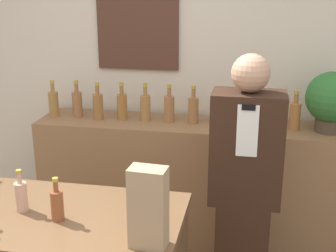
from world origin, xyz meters
TOP-DOWN VIEW (x-y plane):
  - back_wall at (-0.00, 2.00)m, footprint 5.20×0.09m
  - back_shelf at (0.12, 1.72)m, footprint 2.25×0.44m
  - shopkeeper at (0.47, 1.11)m, footprint 0.40×0.25m
  - potted_plant at (0.99, 1.71)m, footprint 0.33×0.33m
  - paper_bag at (0.11, 0.27)m, footprint 0.16×0.11m
  - counter_bottle_2 at (-0.54, 0.45)m, footprint 0.06×0.06m
  - counter_bottle_3 at (-0.34, 0.40)m, footprint 0.06×0.06m
  - shelf_bottle_0 at (-0.93, 1.71)m, footprint 0.07×0.07m
  - shelf_bottle_1 at (-0.76, 1.74)m, footprint 0.07×0.07m
  - shelf_bottle_2 at (-0.59, 1.70)m, footprint 0.07×0.07m
  - shelf_bottle_3 at (-0.42, 1.73)m, footprint 0.07×0.07m
  - shelf_bottle_4 at (-0.25, 1.73)m, footprint 0.07×0.07m
  - shelf_bottle_5 at (-0.08, 1.74)m, footprint 0.07×0.07m
  - shelf_bottle_6 at (0.09, 1.73)m, footprint 0.07×0.07m
  - shelf_bottle_7 at (0.26, 1.73)m, footprint 0.07×0.07m
  - shelf_bottle_8 at (0.43, 1.72)m, footprint 0.07×0.07m
  - shelf_bottle_9 at (0.60, 1.71)m, footprint 0.07×0.07m
  - shelf_bottle_10 at (0.77, 1.71)m, footprint 0.07×0.07m

SIDE VIEW (x-z plane):
  - back_shelf at x=0.12m, z-range 0.00..0.98m
  - shopkeeper at x=0.47m, z-range 0.00..1.57m
  - counter_bottle_2 at x=-0.54m, z-range 0.88..1.09m
  - counter_bottle_3 at x=-0.34m, z-range 0.88..1.09m
  - paper_bag at x=0.11m, z-range 0.91..1.25m
  - shelf_bottle_0 at x=-0.93m, z-range 0.95..1.22m
  - shelf_bottle_1 at x=-0.76m, z-range 0.95..1.22m
  - shelf_bottle_2 at x=-0.59m, z-range 0.95..1.22m
  - shelf_bottle_3 at x=-0.42m, z-range 0.95..1.22m
  - shelf_bottle_4 at x=-0.25m, z-range 0.95..1.22m
  - shelf_bottle_5 at x=-0.08m, z-range 0.95..1.22m
  - shelf_bottle_6 at x=0.09m, z-range 0.95..1.22m
  - shelf_bottle_7 at x=0.26m, z-range 0.95..1.22m
  - shelf_bottle_8 at x=0.43m, z-range 0.95..1.22m
  - shelf_bottle_9 at x=0.60m, z-range 0.95..1.22m
  - shelf_bottle_10 at x=0.77m, z-range 0.95..1.22m
  - potted_plant at x=0.99m, z-range 1.00..1.40m
  - back_wall at x=0.00m, z-range 0.00..2.70m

